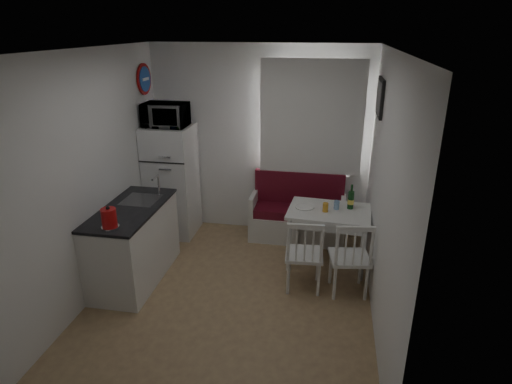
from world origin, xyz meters
TOP-DOWN VIEW (x-y plane):
  - floor at (0.00, 0.00)m, footprint 3.00×3.50m
  - ceiling at (0.00, 0.00)m, footprint 3.00×3.50m
  - wall_back at (0.00, 1.75)m, footprint 3.00×0.02m
  - wall_front at (0.00, -1.75)m, footprint 3.00×0.02m
  - wall_left at (-1.50, 0.00)m, footprint 0.02×3.50m
  - wall_right at (1.50, 0.00)m, footprint 0.02×3.50m
  - window at (0.70, 1.72)m, footprint 1.22×0.06m
  - curtain at (0.70, 1.65)m, footprint 1.35×0.02m
  - kitchen_counter at (-1.20, 0.16)m, footprint 0.62×1.32m
  - wall_sign at (-1.47, 1.45)m, footprint 0.03×0.40m
  - picture_frame at (1.48, 1.10)m, footprint 0.04×0.52m
  - bench at (0.58, 1.51)m, footprint 1.30×0.50m
  - dining_table at (1.00, 0.87)m, footprint 1.02×0.75m
  - chair_left at (0.75, 0.21)m, footprint 0.44×0.42m
  - chair_right at (1.25, 0.21)m, footprint 0.48×0.46m
  - fridge at (-1.18, 1.40)m, footprint 0.62×0.62m
  - microwave at (-1.18, 1.35)m, footprint 0.56×0.38m
  - kettle at (-1.15, -0.38)m, footprint 0.18×0.18m
  - wine_bottle at (1.25, 0.97)m, footprint 0.08×0.08m
  - drinking_glass_orange at (0.95, 0.82)m, footprint 0.07×0.07m
  - drinking_glass_blue at (1.08, 0.92)m, footprint 0.06×0.06m
  - plate at (0.70, 0.89)m, footprint 0.23×0.23m

SIDE VIEW (x-z plane):
  - floor at x=0.00m, z-range -0.01..0.01m
  - bench at x=0.58m, z-range -0.16..0.77m
  - kitchen_counter at x=-1.20m, z-range -0.12..1.04m
  - chair_left at x=0.75m, z-range 0.31..0.78m
  - chair_right at x=1.25m, z-range 0.31..0.79m
  - dining_table at x=1.00m, z-range 0.28..1.01m
  - plate at x=0.70m, z-range 0.73..0.75m
  - fridge at x=-1.18m, z-range 0.00..1.56m
  - drinking_glass_blue at x=1.08m, z-range 0.73..0.84m
  - drinking_glass_orange at x=0.95m, z-range 0.73..0.84m
  - wine_bottle at x=1.25m, z-range 0.73..1.04m
  - kettle at x=-1.15m, z-range 0.90..1.14m
  - wall_back at x=0.00m, z-range 0.00..2.60m
  - wall_front at x=0.00m, z-range 0.00..2.60m
  - wall_left at x=-1.50m, z-range 0.00..2.60m
  - wall_right at x=1.50m, z-range 0.00..2.60m
  - window at x=0.70m, z-range 0.89..2.36m
  - curtain at x=0.70m, z-range 0.93..2.42m
  - microwave at x=-1.18m, z-range 1.56..1.87m
  - picture_frame at x=1.48m, z-range 1.84..2.26m
  - wall_sign at x=-1.47m, z-range 1.95..2.35m
  - ceiling at x=0.00m, z-range 2.59..2.61m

